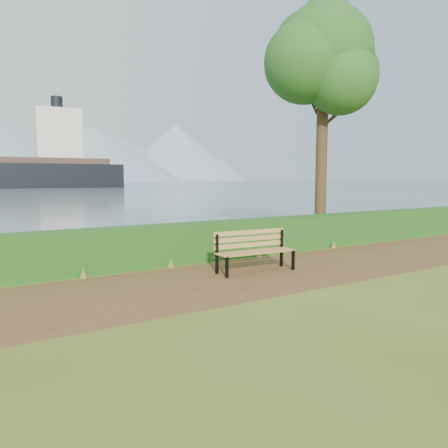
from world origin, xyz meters
TOP-DOWN VIEW (x-y plane):
  - ground at (0.00, 0.00)m, footprint 140.00×140.00m
  - path at (0.00, 0.30)m, footprint 40.00×3.40m
  - hedge at (0.00, 2.60)m, footprint 32.00×0.85m
  - bench at (0.37, 0.65)m, footprint 1.96×0.70m
  - tree at (5.21, 3.37)m, footprint 4.28×3.59m

SIDE VIEW (x-z plane):
  - ground at x=0.00m, z-range 0.00..0.00m
  - path at x=0.00m, z-range 0.00..0.01m
  - hedge at x=0.00m, z-range 0.00..1.00m
  - bench at x=0.37m, z-range 0.07..1.04m
  - tree at x=5.21m, z-range 2.00..10.23m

